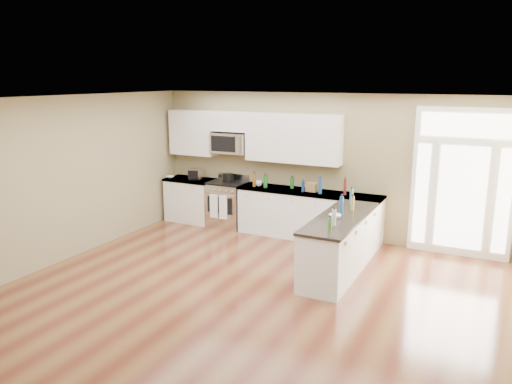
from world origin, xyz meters
TOP-DOWN VIEW (x-y plane):
  - ground at (0.00, 0.00)m, footprint 8.00×8.00m
  - room_shell at (0.00, 0.00)m, footprint 8.00×8.00m
  - back_cabinet_left at (-2.87, 3.69)m, footprint 1.10×0.66m
  - back_cabinet_right at (-0.16, 3.69)m, footprint 2.85×0.66m
  - peninsula_cabinet at (0.93, 2.24)m, footprint 0.69×2.32m
  - upper_cabinet_left at (-2.88, 3.83)m, footprint 1.04×0.33m
  - upper_cabinet_right at (-0.57, 3.83)m, footprint 1.94×0.33m
  - upper_cabinet_short at (-1.95, 3.83)m, footprint 0.82×0.33m
  - microwave at (-1.95, 3.80)m, footprint 0.78×0.41m
  - entry_door at (2.55, 3.95)m, footprint 1.70×0.10m
  - kitchen_range at (-1.98, 3.69)m, footprint 0.76×0.68m
  - stockpot at (-2.00, 3.76)m, footprint 0.25×0.25m
  - toaster_oven at (-2.76, 3.70)m, footprint 0.32×0.28m
  - cardboard_box at (-0.11, 3.70)m, footprint 0.21×0.16m
  - bowl_left at (-3.34, 3.56)m, footprint 0.18×0.18m
  - bowl_peninsula at (0.87, 2.10)m, footprint 0.20×0.20m
  - cup_counter at (-1.23, 3.68)m, footprint 0.17×0.17m
  - counter_bottles at (0.13, 3.07)m, footprint 2.37×2.45m

SIDE VIEW (x-z plane):
  - ground at x=0.00m, z-range 0.00..0.00m
  - peninsula_cabinet at x=0.93m, z-range -0.04..0.90m
  - back_cabinet_right at x=-0.16m, z-range -0.03..0.91m
  - back_cabinet_left at x=-2.87m, z-range -0.03..0.91m
  - kitchen_range at x=-1.98m, z-range -0.06..1.02m
  - bowl_left at x=-3.34m, z-range 0.94..0.98m
  - bowl_peninsula at x=0.87m, z-range 0.94..1.00m
  - cup_counter at x=-1.23m, z-range 0.94..1.05m
  - cardboard_box at x=-0.11m, z-range 0.94..1.11m
  - stockpot at x=-2.00m, z-range 0.95..1.13m
  - toaster_oven at x=-2.76m, z-range 0.94..1.18m
  - counter_bottles at x=0.13m, z-range 0.92..1.22m
  - entry_door at x=2.55m, z-range 0.00..2.60m
  - room_shell at x=0.00m, z-range -2.29..5.71m
  - microwave at x=-1.95m, z-range 1.55..1.97m
  - upper_cabinet_left at x=-2.88m, z-range 1.45..2.40m
  - upper_cabinet_right at x=-0.57m, z-range 1.45..2.40m
  - upper_cabinet_short at x=-1.95m, z-range 2.00..2.40m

